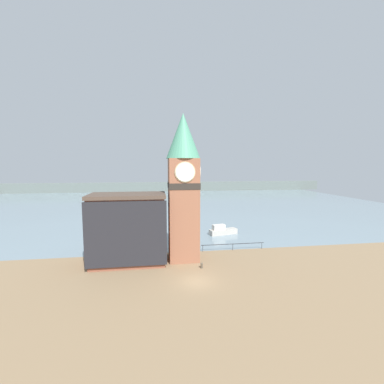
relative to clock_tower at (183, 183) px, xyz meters
name	(u,v)px	position (x,y,z in m)	size (l,w,h in m)	color
ground_plane	(197,282)	(0.69, -7.93, -11.40)	(160.00, 160.00, 0.00)	#846B4C
water	(168,201)	(0.69, 62.93, -11.41)	(160.00, 120.00, 0.00)	gray
far_shoreline	(164,187)	(0.69, 102.93, -8.90)	(180.00, 3.00, 5.00)	slate
pier_railing	(233,245)	(8.51, 2.68, -10.45)	(10.74, 0.08, 1.09)	#232328
clock_tower	(183,183)	(0.00, 0.00, 0.00)	(4.94, 4.94, 21.48)	#935B42
pier_building	(128,229)	(-8.01, -0.52, -6.37)	(10.73, 6.07, 10.03)	brown
boat_near	(222,231)	(9.30, 12.42, -10.63)	(6.02, 2.97, 2.10)	#B7B2A8
mooring_bollard_near	(202,265)	(2.06, -3.97, -10.98)	(0.34, 0.34, 0.79)	brown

